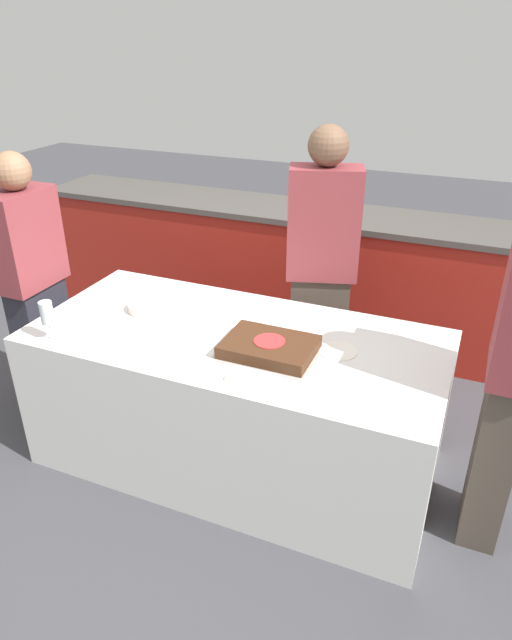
% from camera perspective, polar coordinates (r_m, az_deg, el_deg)
% --- Properties ---
extents(ground_plane, '(14.00, 14.00, 0.00)m').
position_cam_1_polar(ground_plane, '(3.14, -1.81, -13.52)').
color(ground_plane, '#424247').
extents(back_counter, '(4.40, 0.58, 0.92)m').
position_cam_1_polar(back_counter, '(4.14, 6.96, 4.55)').
color(back_counter, '#A82319').
rests_on(back_counter, ground_plane).
extents(dining_table, '(1.98, 0.92, 0.75)m').
position_cam_1_polar(dining_table, '(2.91, -1.92, -7.94)').
color(dining_table, silver).
rests_on(dining_table, ground_plane).
extents(cake, '(0.44, 0.33, 0.06)m').
position_cam_1_polar(cake, '(2.54, 1.33, -2.74)').
color(cake, '#B7B2AD').
rests_on(cake, dining_table).
extents(plate_stack, '(0.21, 0.21, 0.04)m').
position_cam_1_polar(plate_stack, '(2.98, -10.68, 1.34)').
color(plate_stack, white).
rests_on(plate_stack, dining_table).
extents(wine_glass, '(0.06, 0.06, 0.19)m').
position_cam_1_polar(wine_glass, '(2.77, -20.20, 0.61)').
color(wine_glass, white).
rests_on(wine_glass, dining_table).
extents(side_plate_near_cake, '(0.17, 0.17, 0.00)m').
position_cam_1_polar(side_plate_near_cake, '(2.81, 1.58, -0.24)').
color(side_plate_near_cake, white).
rests_on(side_plate_near_cake, dining_table).
extents(side_plate_right_edge, '(0.17, 0.17, 0.00)m').
position_cam_1_polar(side_plate_right_edge, '(2.60, 8.18, -3.08)').
color(side_plate_right_edge, white).
rests_on(side_plate_right_edge, dining_table).
extents(utensil_pile, '(0.18, 0.10, 0.02)m').
position_cam_1_polar(utensil_pile, '(2.37, -0.65, -5.79)').
color(utensil_pile, white).
rests_on(utensil_pile, dining_table).
extents(person_cutting_cake, '(0.42, 0.30, 1.63)m').
position_cam_1_polar(person_cutting_cake, '(3.18, 6.54, 4.86)').
color(person_cutting_cake, '#4C4238').
rests_on(person_cutting_cake, ground_plane).
extents(person_seated_left, '(0.20, 0.37, 1.51)m').
position_cam_1_polar(person_seated_left, '(3.34, -21.29, 2.99)').
color(person_seated_left, '#282833').
rests_on(person_seated_left, ground_plane).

